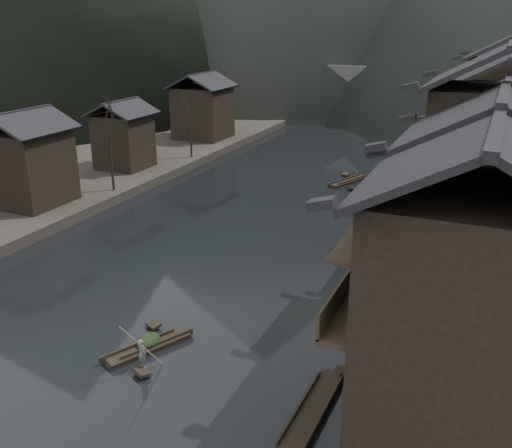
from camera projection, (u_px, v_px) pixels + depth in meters
The scene contains 12 objects.
water at pixel (170, 304), 35.26m from camera, with size 300.00×300.00×0.00m, color black.
left_bank at pixel (109, 134), 82.66m from camera, with size 40.00×200.00×1.20m, color #2D2823.
stilt_houses at pixel (501, 131), 41.79m from camera, with size 9.00×67.60×15.69m.
left_houses at pixel (100, 131), 58.35m from camera, with size 8.10×53.20×8.73m.
bare_trees at pixel (56, 145), 48.00m from camera, with size 3.97×45.18×7.94m.
moored_sampans at pixel (426, 210), 51.67m from camera, with size 3.04×66.30×0.47m.
midriver_boats at pixel (376, 154), 72.63m from camera, with size 10.96×33.56×0.45m.
stone_bridge at pixel (396, 90), 95.44m from camera, with size 40.00×6.00×9.00m.
hero_sampan at pixel (148, 347), 30.30m from camera, with size 3.11×5.10×0.44m.
cargo_heap at pixel (148, 335), 30.33m from camera, with size 1.16×1.51×0.69m, color black.
boatman at pixel (142, 349), 28.23m from camera, with size 0.58×0.38×1.59m, color #5E5E61.
bamboo_pole at pixel (142, 305), 27.29m from camera, with size 0.06×0.06×4.18m, color #8C7A51.
Camera 1 is at (17.51, -26.63, 16.75)m, focal length 40.00 mm.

